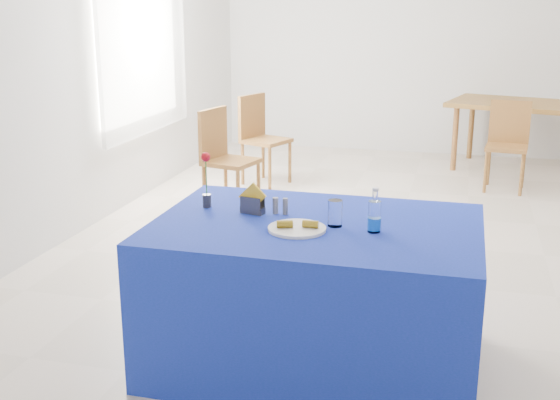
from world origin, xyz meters
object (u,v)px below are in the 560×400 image
Objects in this scene: blue_table at (315,294)px; oak_table at (520,109)px; water_bottle at (374,217)px; chair_win_a at (223,153)px; chair_win_b at (260,133)px; plate at (297,229)px; chair_bg_left at (508,139)px.

oak_table is (1.25, 4.80, 0.30)m from blue_table.
blue_table reaches higher than oak_table.
water_bottle reaches higher than chair_win_a.
chair_win_b is (-1.34, 3.53, 0.14)m from blue_table.
plate is at bearing -139.79° from chair_win_b.
chair_bg_left is at bearing 74.36° from blue_table.
chair_win_b is (-1.63, 3.60, -0.31)m from water_bottle.
oak_table is (1.32, 4.94, -0.09)m from plate.
oak_table is at bearing 75.05° from plate.
oak_table is 3.49m from chair_win_a.
water_bottle is 3.96m from chair_win_b.
chair_win_b is (0.03, 1.04, -0.00)m from chair_win_a.
chair_win_a is (-1.30, 2.63, -0.24)m from plate.
chair_win_a is at bearing -138.62° from oak_table.
plate is 5.11m from oak_table.
chair_win_b is at bearing 11.76° from chair_win_a.
blue_table is (0.07, 0.14, -0.39)m from plate.
chair_win_a reaches higher than plate.
oak_table is 1.87× the size of chair_bg_left.
water_bottle is 3.07m from chair_win_a.
plate is at bearing -168.67° from water_bottle.
plate is at bearing -115.39° from blue_table.
chair_win_b reaches higher than oak_table.
water_bottle is at bearing -101.17° from oak_table.
water_bottle is 4.96m from oak_table.
plate is 0.42m from blue_table.
blue_table is 4.08m from chair_bg_left.
water_bottle is at bearing 11.33° from plate.
water_bottle is 0.24× the size of chair_win_a.
blue_table is at bearing 167.19° from water_bottle.
blue_table is 0.98× the size of oak_table.
blue_table is at bearing -137.84° from chair_win_a.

